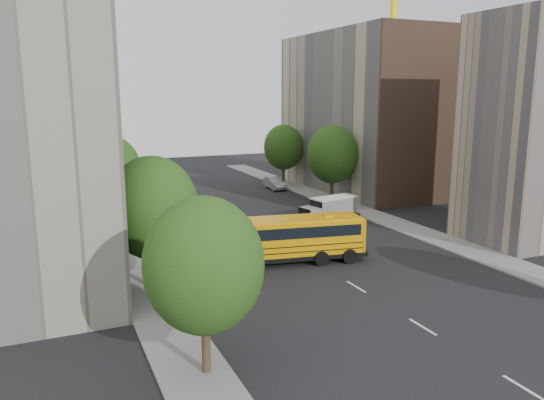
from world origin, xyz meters
TOP-DOWN VIEW (x-y plane):
  - ground at (0.00, 0.00)m, footprint 120.00×120.00m
  - sidewalk_left at (-11.50, 5.00)m, footprint 3.00×80.00m
  - sidewalk_right at (11.50, 5.00)m, footprint 3.00×80.00m
  - lane_markings at (0.00, 10.00)m, footprint 0.15×64.00m
  - building_left_cream at (-18.00, 6.00)m, footprint 10.00×26.00m
  - building_left_redbrick at (-18.00, 28.00)m, footprint 10.00×15.00m
  - building_left_near at (-18.00, -4.50)m, footprint 10.00×7.00m
  - building_right_near at (18.00, -4.50)m, footprint 10.00×7.00m
  - building_right_far at (18.00, 20.00)m, footprint 10.00×22.00m
  - building_right_sidewall at (18.00, 9.00)m, footprint 10.10×0.30m
  - street_tree_0 at (-11.00, -14.00)m, footprint 4.80×4.80m
  - street_tree_1 at (-11.00, -4.00)m, footprint 5.12×5.12m
  - street_tree_2 at (-11.00, 14.00)m, footprint 4.99×4.99m
  - street_tree_4 at (11.00, 14.00)m, footprint 5.25×5.25m
  - street_tree_5 at (11.00, 26.00)m, footprint 4.86×4.86m
  - school_bus at (-2.03, -2.09)m, footprint 11.39×4.39m
  - safari_truck at (6.51, 6.54)m, footprint 5.54×2.89m
  - parked_car_0 at (-9.53, -5.48)m, footprint 2.01×4.18m
  - parked_car_1 at (-9.39, 8.77)m, footprint 1.79×4.71m
  - parked_car_2 at (-9.60, 21.44)m, footprint 2.38×4.99m
  - parked_car_5 at (8.83, 23.85)m, footprint 1.66×4.34m

SIDE VIEW (x-z plane):
  - ground at x=0.00m, z-range 0.00..0.00m
  - lane_markings at x=0.00m, z-range 0.00..0.01m
  - sidewalk_left at x=-11.50m, z-range 0.00..0.12m
  - sidewalk_right at x=11.50m, z-range 0.00..0.12m
  - parked_car_2 at x=-9.60m, z-range 0.00..1.37m
  - parked_car_0 at x=-9.53m, z-range 0.00..1.38m
  - parked_car_5 at x=8.83m, z-range 0.00..1.41m
  - parked_car_1 at x=-9.39m, z-range 0.00..1.53m
  - safari_truck at x=6.51m, z-range 0.07..2.33m
  - school_bus at x=-2.03m, z-range 0.18..3.32m
  - street_tree_0 at x=-11.00m, z-range 0.94..8.35m
  - street_tree_5 at x=11.00m, z-range 0.95..8.46m
  - street_tree_2 at x=-11.00m, z-range 0.97..8.68m
  - street_tree_1 at x=-11.00m, z-range 1.00..8.90m
  - street_tree_4 at x=11.00m, z-range 1.02..9.13m
  - building_left_redbrick at x=-18.00m, z-range 0.00..13.00m
  - building_left_near at x=-18.00m, z-range 0.00..17.00m
  - building_right_near at x=18.00m, z-range 0.00..17.00m
  - building_right_far at x=18.00m, z-range 0.00..18.00m
  - building_right_sidewall at x=18.00m, z-range 0.00..18.00m
  - building_left_cream at x=-18.00m, z-range 0.00..20.00m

